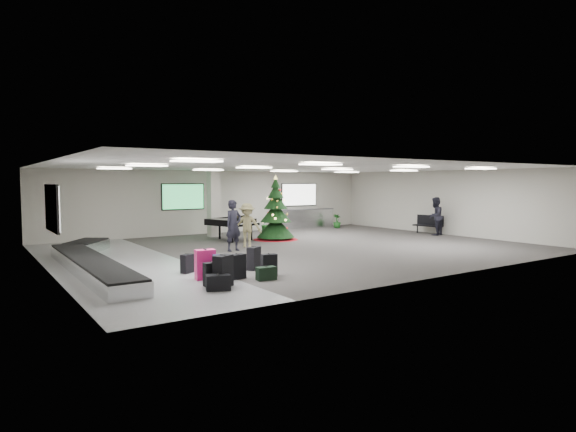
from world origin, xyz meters
TOP-DOWN VIEW (x-y plane):
  - ground at (0.00, 0.00)m, footprint 18.00×18.00m
  - room_envelope at (-0.38, 0.67)m, footprint 18.02×14.02m
  - baggage_carousel at (-7.84, -0.08)m, footprint 2.28×9.71m
  - service_counter at (5.00, 6.65)m, footprint 4.05×0.65m
  - suitcase_0 at (-5.69, -4.82)m, footprint 0.59×0.50m
  - suitcase_1 at (-4.91, -4.11)m, footprint 0.47×0.30m
  - pink_suitcase at (-5.67, -3.70)m, footprint 0.55×0.36m
  - suitcase_3 at (-3.87, -3.19)m, footprint 0.52×0.45m
  - navy_suitcase at (-5.39, -4.12)m, footprint 0.51×0.40m
  - suitcase_5 at (-5.88, -4.57)m, footprint 0.40×0.22m
  - green_duffel at (-4.34, -4.66)m, footprint 0.55×0.32m
  - suitcase_7 at (-4.01, -4.27)m, footprint 0.46×0.30m
  - suitcase_8 at (-5.73, -2.59)m, footprint 0.43×0.35m
  - black_duffel at (-5.95, -5.08)m, footprint 0.65×0.50m
  - christmas_tree at (0.76, 2.85)m, footprint 2.06×2.06m
  - grand_piano at (-1.01, 3.76)m, footprint 2.04×2.36m
  - bench at (8.60, 0.62)m, footprint 0.74×1.54m
  - traveler_a at (-2.53, 0.65)m, footprint 0.78×0.59m
  - traveler_b at (-1.56, 1.34)m, footprint 1.32×1.14m
  - traveler_bench at (8.22, -0.06)m, footprint 1.07×0.92m
  - potted_plant_left at (2.27, 6.30)m, footprint 0.53×0.54m
  - potted_plant_right at (6.67, 5.58)m, footprint 0.59×0.59m

SIDE VIEW (x-z plane):
  - ground at x=0.00m, z-range 0.00..0.00m
  - green_duffel at x=-4.34m, z-range -0.01..0.36m
  - black_duffel at x=-5.95m, z-range -0.01..0.39m
  - baggage_carousel at x=-7.84m, z-range 0.00..0.43m
  - suitcase_8 at x=-5.73m, z-range -0.01..0.56m
  - suitcase_5 at x=-5.88m, z-range -0.01..0.61m
  - suitcase_7 at x=-4.01m, z-range -0.01..0.63m
  - suitcase_1 at x=-4.91m, z-range -0.01..0.68m
  - suitcase_3 at x=-3.87m, z-range -0.01..0.70m
  - navy_suitcase at x=-5.39m, z-range -0.01..0.71m
  - potted_plant_left at x=2.27m, z-range 0.00..0.76m
  - potted_plant_right at x=6.67m, z-range 0.00..0.80m
  - suitcase_0 at x=-5.69m, z-range -0.01..0.81m
  - pink_suitcase at x=-5.67m, z-range -0.01..0.82m
  - bench at x=8.60m, z-range 0.06..0.99m
  - service_counter at x=5.00m, z-range 0.01..1.09m
  - grand_piano at x=-1.01m, z-range 0.24..1.38m
  - traveler_b at x=-1.56m, z-range 0.00..1.77m
  - traveler_bench at x=8.22m, z-range 0.00..1.88m
  - traveler_a at x=-2.53m, z-range 0.00..1.94m
  - christmas_tree at x=0.76m, z-range -0.46..2.47m
  - room_envelope at x=-0.38m, z-range 0.73..3.94m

